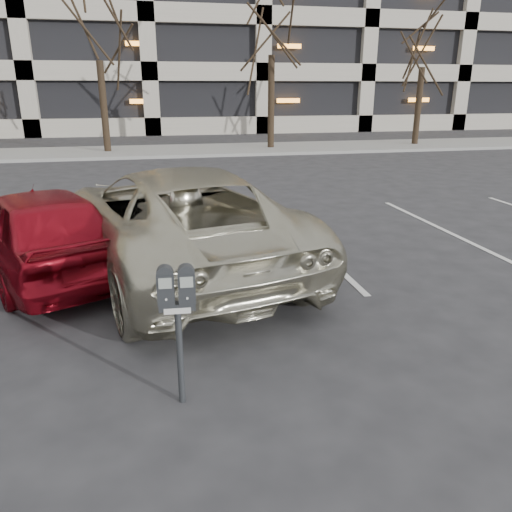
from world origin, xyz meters
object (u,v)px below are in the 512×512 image
object	(u,v)px
parking_meter	(177,302)
suv_silver	(177,219)
tree_d	(427,15)
car_red	(41,231)

from	to	relation	value
parking_meter	suv_silver	world-z (taller)	suv_silver
tree_d	car_red	xyz separation A→B (m)	(-13.92, -14.51, -4.96)
car_red	tree_d	bearing A→B (deg)	-157.95
suv_silver	car_red	xyz separation A→B (m)	(-1.94, 0.15, -0.11)
tree_d	car_red	world-z (taller)	tree_d
tree_d	suv_silver	distance (m)	19.54
suv_silver	parking_meter	bearing A→B (deg)	73.11
parking_meter	suv_silver	bearing A→B (deg)	90.24
suv_silver	car_red	distance (m)	1.95
suv_silver	car_red	bearing A→B (deg)	-17.99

